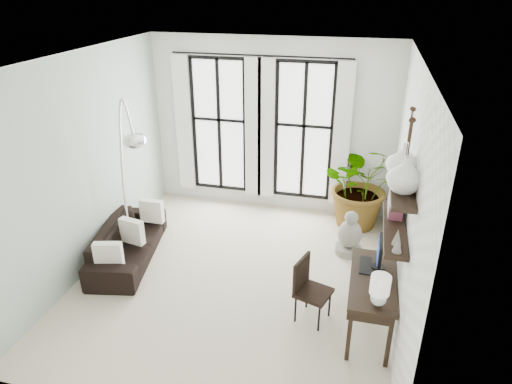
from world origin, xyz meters
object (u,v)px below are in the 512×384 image
(sofa, at_px, (128,242))
(buddha, at_px, (350,236))
(arc_lamp, at_px, (127,149))
(desk, at_px, (373,284))
(plant, at_px, (362,184))
(desk_chair, at_px, (308,286))

(sofa, relative_size, buddha, 2.58)
(arc_lamp, bearing_deg, desk, -14.59)
(plant, distance_m, desk, 2.83)
(sofa, height_order, desk_chair, desk_chair)
(sofa, xyz_separation_m, desk_chair, (2.96, -0.72, 0.21))
(arc_lamp, bearing_deg, sofa, -128.17)
(plant, distance_m, desk_chair, 2.80)
(desk_chair, xyz_separation_m, buddha, (0.44, 1.69, -0.18))
(sofa, xyz_separation_m, buddha, (3.40, 0.98, 0.03))
(plant, distance_m, buddha, 1.15)
(desk_chair, bearing_deg, arc_lamp, -178.81)
(desk, bearing_deg, buddha, 100.93)
(plant, xyz_separation_m, desk_chair, (-0.56, -2.73, -0.30))
(desk_chair, xyz_separation_m, arc_lamp, (-2.85, 0.86, 1.31))
(desk, relative_size, desk_chair, 1.49)
(plant, bearing_deg, buddha, -96.40)
(sofa, height_order, arc_lamp, arc_lamp)
(desk, relative_size, buddha, 1.72)
(desk_chair, height_order, buddha, desk_chair)
(desk, bearing_deg, sofa, 167.88)
(sofa, relative_size, arc_lamp, 0.76)
(arc_lamp, distance_m, buddha, 3.71)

